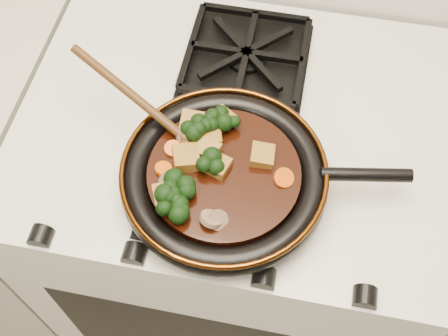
# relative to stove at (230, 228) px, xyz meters

# --- Properties ---
(stove) EXTENTS (0.76, 0.60, 0.90)m
(stove) POSITION_rel_stove_xyz_m (0.00, 0.00, 0.00)
(stove) COLOR beige
(stove) RESTS_ON ground
(burner_grate_front) EXTENTS (0.23, 0.23, 0.03)m
(burner_grate_front) POSITION_rel_stove_xyz_m (0.00, -0.14, 0.46)
(burner_grate_front) COLOR black
(burner_grate_front) RESTS_ON stove
(burner_grate_back) EXTENTS (0.23, 0.23, 0.03)m
(burner_grate_back) POSITION_rel_stove_xyz_m (0.00, 0.14, 0.46)
(burner_grate_back) COLOR black
(burner_grate_back) RESTS_ON stove
(skillet) EXTENTS (0.45, 0.33, 0.05)m
(skillet) POSITION_rel_stove_xyz_m (0.01, -0.14, 0.49)
(skillet) COLOR black
(skillet) RESTS_ON burner_grate_front
(braising_sauce) EXTENTS (0.24, 0.24, 0.02)m
(braising_sauce) POSITION_rel_stove_xyz_m (0.01, -0.14, 0.50)
(braising_sauce) COLOR black
(braising_sauce) RESTS_ON skillet
(tofu_cube_0) EXTENTS (0.05, 0.05, 0.02)m
(tofu_cube_0) POSITION_rel_stove_xyz_m (-0.02, -0.09, 0.52)
(tofu_cube_0) COLOR brown
(tofu_cube_0) RESTS_ON braising_sauce
(tofu_cube_1) EXTENTS (0.04, 0.04, 0.02)m
(tofu_cube_1) POSITION_rel_stove_xyz_m (-0.02, -0.11, 0.52)
(tofu_cube_1) COLOR brown
(tofu_cube_1) RESTS_ON braising_sauce
(tofu_cube_2) EXTENTS (0.05, 0.06, 0.03)m
(tofu_cube_2) POSITION_rel_stove_xyz_m (-0.01, -0.05, 0.52)
(tofu_cube_2) COLOR brown
(tofu_cube_2) RESTS_ON braising_sauce
(tofu_cube_3) EXTENTS (0.05, 0.05, 0.03)m
(tofu_cube_3) POSITION_rel_stove_xyz_m (-0.06, -0.20, 0.52)
(tofu_cube_3) COLOR brown
(tofu_cube_3) RESTS_ON braising_sauce
(tofu_cube_4) EXTENTS (0.04, 0.04, 0.02)m
(tofu_cube_4) POSITION_rel_stove_xyz_m (0.07, -0.11, 0.52)
(tofu_cube_4) COLOR brown
(tofu_cube_4) RESTS_ON braising_sauce
(tofu_cube_5) EXTENTS (0.04, 0.04, 0.03)m
(tofu_cube_5) POSITION_rel_stove_xyz_m (-0.06, -0.07, 0.52)
(tofu_cube_5) COLOR brown
(tofu_cube_5) RESTS_ON braising_sauce
(tofu_cube_6) EXTENTS (0.05, 0.06, 0.03)m
(tofu_cube_6) POSITION_rel_stove_xyz_m (-0.05, -0.13, 0.52)
(tofu_cube_6) COLOR brown
(tofu_cube_6) RESTS_ON braising_sauce
(tofu_cube_7) EXTENTS (0.05, 0.04, 0.02)m
(tofu_cube_7) POSITION_rel_stove_xyz_m (0.00, -0.14, 0.52)
(tofu_cube_7) COLOR brown
(tofu_cube_7) RESTS_ON braising_sauce
(broccoli_floret_0) EXTENTS (0.07, 0.07, 0.07)m
(broccoli_floret_0) POSITION_rel_stove_xyz_m (-0.05, -0.22, 0.52)
(broccoli_floret_0) COLOR black
(broccoli_floret_0) RESTS_ON braising_sauce
(broccoli_floret_1) EXTENTS (0.07, 0.07, 0.07)m
(broccoli_floret_1) POSITION_rel_stove_xyz_m (-0.05, -0.08, 0.52)
(broccoli_floret_1) COLOR black
(broccoli_floret_1) RESTS_ON braising_sauce
(broccoli_floret_2) EXTENTS (0.07, 0.06, 0.07)m
(broccoli_floret_2) POSITION_rel_stove_xyz_m (-0.01, -0.14, 0.52)
(broccoli_floret_2) COLOR black
(broccoli_floret_2) RESTS_ON braising_sauce
(broccoli_floret_3) EXTENTS (0.09, 0.09, 0.07)m
(broccoli_floret_3) POSITION_rel_stove_xyz_m (-0.05, -0.22, 0.52)
(broccoli_floret_3) COLOR black
(broccoli_floret_3) RESTS_ON braising_sauce
(broccoli_floret_4) EXTENTS (0.09, 0.08, 0.07)m
(broccoli_floret_4) POSITION_rel_stove_xyz_m (0.00, -0.06, 0.52)
(broccoli_floret_4) COLOR black
(broccoli_floret_4) RESTS_ON braising_sauce
(broccoli_floret_5) EXTENTS (0.07, 0.07, 0.07)m
(broccoli_floret_5) POSITION_rel_stove_xyz_m (-0.04, -0.07, 0.52)
(broccoli_floret_5) COLOR black
(broccoli_floret_5) RESTS_ON braising_sauce
(broccoli_floret_6) EXTENTS (0.08, 0.09, 0.06)m
(broccoli_floret_6) POSITION_rel_stove_xyz_m (-0.05, -0.19, 0.52)
(broccoli_floret_6) COLOR black
(broccoli_floret_6) RESTS_ON braising_sauce
(carrot_coin_0) EXTENTS (0.03, 0.03, 0.02)m
(carrot_coin_0) POSITION_rel_stove_xyz_m (-0.04, -0.20, 0.51)
(carrot_coin_0) COLOR #CA4A05
(carrot_coin_0) RESTS_ON braising_sauce
(carrot_coin_1) EXTENTS (0.03, 0.03, 0.01)m
(carrot_coin_1) POSITION_rel_stove_xyz_m (-0.08, -0.16, 0.51)
(carrot_coin_1) COLOR #CA4A05
(carrot_coin_1) RESTS_ON braising_sauce
(carrot_coin_2) EXTENTS (0.03, 0.03, 0.01)m
(carrot_coin_2) POSITION_rel_stove_xyz_m (-0.07, -0.12, 0.51)
(carrot_coin_2) COLOR #CA4A05
(carrot_coin_2) RESTS_ON braising_sauce
(carrot_coin_3) EXTENTS (0.03, 0.03, 0.02)m
(carrot_coin_3) POSITION_rel_stove_xyz_m (0.10, -0.14, 0.51)
(carrot_coin_3) COLOR #CA4A05
(carrot_coin_3) RESTS_ON braising_sauce
(mushroom_slice_0) EXTENTS (0.05, 0.05, 0.02)m
(mushroom_slice_0) POSITION_rel_stove_xyz_m (0.01, -0.23, 0.52)
(mushroom_slice_0) COLOR brown
(mushroom_slice_0) RESTS_ON braising_sauce
(mushroom_slice_1) EXTENTS (0.04, 0.04, 0.03)m
(mushroom_slice_1) POSITION_rel_stove_xyz_m (0.02, -0.23, 0.52)
(mushroom_slice_1) COLOR brown
(mushroom_slice_1) RESTS_ON braising_sauce
(mushroom_slice_2) EXTENTS (0.04, 0.04, 0.03)m
(mushroom_slice_2) POSITION_rel_stove_xyz_m (-0.07, -0.18, 0.52)
(mushroom_slice_2) COLOR brown
(mushroom_slice_2) RESTS_ON braising_sauce
(mushroom_slice_3) EXTENTS (0.04, 0.04, 0.03)m
(mushroom_slice_3) POSITION_rel_stove_xyz_m (-0.06, -0.09, 0.52)
(mushroom_slice_3) COLOR brown
(mushroom_slice_3) RESTS_ON braising_sauce
(wooden_spoon) EXTENTS (0.15, 0.09, 0.25)m
(wooden_spoon) POSITION_rel_stove_xyz_m (-0.11, -0.07, 0.53)
(wooden_spoon) COLOR #3F240D
(wooden_spoon) RESTS_ON braising_sauce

